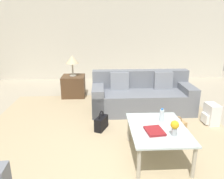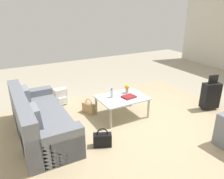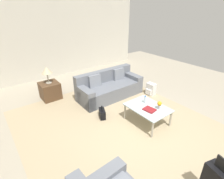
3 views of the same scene
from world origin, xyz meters
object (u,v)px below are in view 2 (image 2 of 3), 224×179
Objects in this scene: couch at (37,122)px; handbag_tan at (89,108)px; flower_vase at (127,88)px; backpack_white at (61,97)px; suitcase_black at (211,95)px; handbag_black at (102,140)px; coffee_table at (122,99)px; water_bottle at (112,93)px; coffee_table_book at (129,97)px.

couch is 1.28m from handbag_tan.
flower_vase is (-2.01, -0.05, 0.29)m from couch.
handbag_tan is 0.90m from backpack_white.
suitcase_black reaches higher than handbag_black.
coffee_table is 0.32m from flower_vase.
handbag_black is at bearing 1.80° from suitcase_black.
flower_vase is 0.57× the size of handbag_black.
water_bottle is at bearing 134.46° from handbag_tan.
flower_vase is at bearing -25.53° from suitcase_black.
couch is 1.61m from water_bottle.
handbag_tan is at bearing -24.75° from suitcase_black.
coffee_table_book is 1.35× the size of flower_vase.
water_bottle reaches higher than handbag_black.
couch reaches higher than coffee_table.
backpack_white is at bearing -52.23° from coffee_table.
handbag_black is 0.89× the size of backpack_white.
handbag_black is (0.88, 0.79, -0.28)m from coffee_table.
coffee_table is 2.59× the size of backpack_white.
coffee_table_book is 0.97m from handbag_tan.
water_bottle is 0.38m from coffee_table_book.
coffee_table reaches higher than backpack_white.
water_bottle reaches higher than backpack_white.
couch is 2.06× the size of coffee_table.
backpack_white is (0.12, -2.08, 0.06)m from handbag_black.
coffee_table_book is at bearing 146.31° from coffee_table.
backpack_white reaches higher than handbag_tan.
coffee_table_book is 0.77× the size of handbag_tan.
coffee_table is at bearing -40.93° from coffee_table_book.
water_bottle is 0.42m from flower_vase.
suitcase_black is (-2.20, 0.80, -0.20)m from water_bottle.
flower_vase is at bearing -120.74° from coffee_table_book.
coffee_table is at bearing 34.29° from flower_vase.
backpack_white is (0.42, -0.80, 0.06)m from handbag_tan.
coffee_table_book is 0.33× the size of suitcase_black.
flower_vase is at bearing 136.94° from backpack_white.
handbag_tan is at bearing -162.03° from couch.
suitcase_black is at bearing 160.71° from coffee_table.
suitcase_black is (-2.00, 0.70, -0.05)m from coffee_table.
water_bottle is 0.74× the size of coffee_table_book.
coffee_table_book reaches higher than coffee_table.
suitcase_black is at bearing 160.02° from water_bottle.
handbag_tan is 0.89× the size of backpack_white.
coffee_table_book reaches higher than handbag_tan.
coffee_table is 1.21m from handbag_black.
coffee_table_book is 0.27m from flower_vase.
coffee_table_book is (-0.32, 0.18, -0.08)m from water_bottle.
coffee_table reaches higher than handbag_tan.
handbag_black is (0.68, 0.89, -0.43)m from water_bottle.
backpack_white is (-0.79, -1.19, -0.10)m from couch.
handbag_black is at bearing 41.96° from coffee_table.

